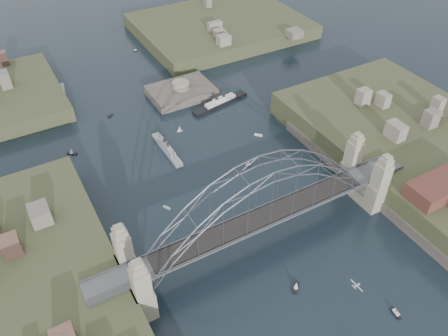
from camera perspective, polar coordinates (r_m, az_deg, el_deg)
ground at (r=110.93m, az=4.64°, el=-9.24°), size 500.00×500.00×0.00m
bridge at (r=101.82m, az=5.00°, el=-4.78°), size 84.00×13.80×24.60m
shore_east at (r=141.93m, az=24.46°, el=0.85°), size 50.50×90.00×12.00m
headland_ne at (r=208.97m, az=-0.49°, el=17.10°), size 70.00×55.00×9.50m
fort_island at (r=162.69m, az=-5.40°, el=9.07°), size 22.00×16.00×9.40m
wharf_shed at (r=122.40m, az=26.22°, el=-1.91°), size 20.00×8.00×4.00m
naval_cruiser_near at (r=136.38m, az=-7.26°, el=2.42°), size 2.51×17.54×5.26m
naval_cruiser_far at (r=169.48m, az=-19.84°, el=8.59°), size 5.05×17.56×5.87m
ocean_liner at (r=156.14m, az=-0.48°, el=8.28°), size 22.13×6.85×5.39m
aeroplane at (r=96.21m, az=16.42°, el=-14.17°), size 1.74×3.29×0.48m
small_boat_a at (r=118.88m, az=-7.28°, el=-5.03°), size 1.66×2.31×0.45m
small_boat_b at (r=130.12m, az=3.11°, el=0.64°), size 1.77×1.06×2.38m
small_boat_c at (r=103.12m, az=9.13°, el=-14.60°), size 2.92×2.77×2.38m
small_boat_d at (r=142.35m, az=4.39°, el=4.19°), size 2.29×2.42×0.45m
small_boat_e at (r=141.79m, az=-18.80°, el=1.93°), size 2.92×2.82×2.38m
small_boat_f at (r=143.89m, az=-5.68°, el=4.96°), size 1.83×1.17×2.38m
small_boat_g at (r=105.24m, az=20.96°, el=-16.82°), size 1.26×2.85×1.43m
small_boat_h at (r=155.39m, az=-14.24°, el=6.43°), size 2.18×1.50×0.45m
small_boat_i at (r=135.08m, az=12.77°, el=0.81°), size 2.25×1.80×0.45m
small_boat_k at (r=195.35m, az=-11.20°, el=14.42°), size 1.63×1.52×1.43m
small_boat_l at (r=122.40m, az=-17.83°, el=-5.48°), size 2.50×1.44×0.45m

